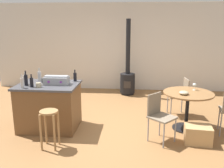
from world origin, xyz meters
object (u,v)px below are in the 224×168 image
(bottle_2, at_px, (25,80))
(bottle_4, at_px, (75,77))
(bottle_3, at_px, (26,80))
(cup_1, at_px, (43,81))
(dining_table, at_px, (188,101))
(serving_bowl, at_px, (184,93))
(folding_chair_left, at_px, (159,114))
(folding_chair_far, at_px, (180,94))
(kitchen_island, at_px, (49,106))
(bottle_5, at_px, (40,76))
(toolbox, at_px, (57,80))
(wood_stove, at_px, (128,77))
(bottle_0, at_px, (32,82))
(cup_0, at_px, (39,85))
(wine_glass, at_px, (194,85))
(wooden_stool, at_px, (49,122))
(bottle_1, at_px, (22,83))
(cardboard_box, at_px, (198,135))

(bottle_2, xyz_separation_m, bottle_4, (0.91, 0.34, 0.00))
(bottle_3, height_order, cup_1, bottle_3)
(dining_table, distance_m, serving_bowl, 0.29)
(cup_1, bearing_deg, folding_chair_left, -11.59)
(folding_chair_far, bearing_deg, serving_bowl, -97.38)
(kitchen_island, bearing_deg, bottle_5, 136.11)
(folding_chair_far, bearing_deg, toolbox, -159.64)
(wood_stove, bearing_deg, bottle_0, -121.19)
(bottle_3, relative_size, bottle_4, 1.22)
(bottle_5, xyz_separation_m, cup_0, (0.17, -0.49, -0.06))
(bottle_2, relative_size, cup_0, 1.88)
(folding_chair_far, distance_m, serving_bowl, 0.97)
(folding_chair_far, height_order, bottle_0, bottle_0)
(wine_glass, bearing_deg, wooden_stool, -155.80)
(cup_1, bearing_deg, dining_table, 1.82)
(kitchen_island, distance_m, cup_1, 0.53)
(wood_stove, relative_size, bottle_2, 9.35)
(serving_bowl, bearing_deg, cup_1, 178.61)
(bottle_1, bearing_deg, bottle_0, 30.60)
(bottle_0, xyz_separation_m, serving_bowl, (2.85, 0.28, -0.21))
(bottle_1, height_order, bottle_4, bottle_1)
(toolbox, bearing_deg, dining_table, 4.28)
(folding_chair_left, relative_size, bottle_5, 3.19)
(folding_chair_left, xyz_separation_m, cup_0, (-2.23, 0.12, 0.45))
(bottle_5, relative_size, cup_1, 2.53)
(cardboard_box, bearing_deg, bottle_2, 173.45)
(wood_stove, bearing_deg, folding_chair_far, -52.46)
(dining_table, bearing_deg, kitchen_island, -175.92)
(folding_chair_far, relative_size, toolbox, 1.81)
(bottle_0, bearing_deg, bottle_3, 146.73)
(bottle_3, distance_m, wine_glass, 3.32)
(folding_chair_left, xyz_separation_m, bottle_4, (-1.67, 0.66, 0.50))
(kitchen_island, bearing_deg, dining_table, 4.08)
(kitchen_island, xyz_separation_m, wooden_stool, (0.28, -0.79, 0.01))
(bottle_3, bearing_deg, bottle_1, -87.63)
(dining_table, height_order, bottle_4, bottle_4)
(cup_0, distance_m, serving_bowl, 2.74)
(folding_chair_far, relative_size, bottle_3, 2.97)
(wood_stove, distance_m, bottle_4, 2.55)
(toolbox, xyz_separation_m, cup_0, (-0.27, -0.25, -0.04))
(folding_chair_far, distance_m, cup_0, 3.11)
(bottle_2, distance_m, bottle_4, 0.97)
(bottle_0, bearing_deg, cup_0, -0.84)
(wooden_stool, distance_m, cup_0, 0.82)
(folding_chair_left, bearing_deg, wooden_stool, -166.87)
(wood_stove, relative_size, serving_bowl, 12.27)
(wood_stove, bearing_deg, wooden_stool, -109.76)
(bottle_3, relative_size, cup_0, 2.32)
(bottle_5, bearing_deg, bottle_3, -106.22)
(wooden_stool, height_order, folding_chair_left, folding_chair_left)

